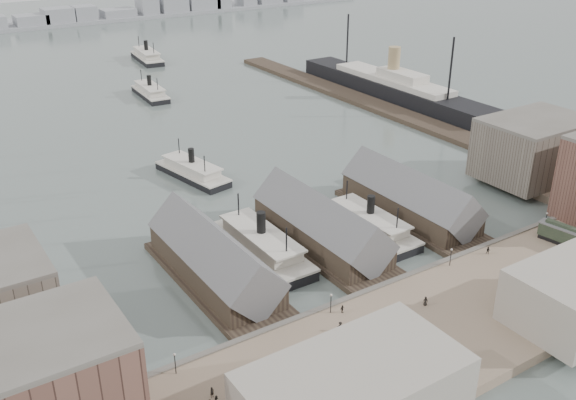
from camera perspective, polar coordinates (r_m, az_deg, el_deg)
ground at (r=130.54m, az=7.26°, el=-7.07°), size 900.00×900.00×0.00m
quay at (r=118.26m, az=13.59°, el=-10.84°), size 180.00×30.00×2.00m
seawall at (r=126.68m, az=8.81°, el=-7.65°), size 180.00×1.20×2.30m
east_wharf at (r=239.85m, az=7.89°, el=8.28°), size 10.00×180.00×1.60m
ferry_shed_west at (r=127.89m, az=-6.59°, el=-5.33°), size 14.00×42.00×12.60m
ferry_shed_center at (r=139.67m, az=2.94°, el=-2.41°), size 14.00×42.00×12.60m
ferry_shed_east at (r=154.96m, az=10.77°, el=0.04°), size 14.00×42.00×12.60m
warehouse_east_back at (r=182.13m, az=21.02°, el=4.27°), size 28.00×20.00×15.00m
lamp_post_far_w at (r=103.45m, az=-10.03°, el=-13.79°), size 0.44×0.44×3.92m
lamp_post_near_w at (r=115.40m, az=3.84°, el=-8.84°), size 0.44×0.44×3.92m
lamp_post_near_e at (r=133.17m, az=14.29°, el=-4.65°), size 0.44×0.44×3.92m
lamp_post_far_e at (r=154.76m, az=21.98°, el=-1.44°), size 0.44×0.44×3.92m
far_shore at (r=428.12m, az=-23.85°, el=14.24°), size 500.00×40.00×15.72m
ferry_docked_west at (r=136.92m, az=-2.37°, el=-4.00°), size 9.11×30.35×10.84m
ferry_docked_east at (r=147.26m, az=7.28°, el=-2.10°), size 8.21×27.35×9.77m
ferry_open_near at (r=177.24m, az=-8.50°, el=2.59°), size 12.27×26.38×9.07m
ferry_open_mid at (r=257.02m, az=-12.15°, el=9.40°), size 9.13×25.76×9.05m
ferry_open_far at (r=318.22m, az=-12.43°, el=12.38°), size 11.61×29.66×10.33m
ocean_steamer at (r=253.28m, az=9.28°, el=9.89°), size 13.34×97.45×19.49m
tram at (r=149.52m, az=23.30°, el=-2.93°), size 4.63×11.23×3.88m
horse_cart_center at (r=115.69m, az=10.10°, el=-10.29°), size 4.83×1.67×1.47m
horse_cart_right at (r=126.68m, az=20.28°, el=-8.21°), size 4.67×3.43×1.45m
pedestrian_0 at (r=99.81m, az=-6.77°, el=-16.60°), size 0.70×0.54×1.77m
pedestrian_1 at (r=98.47m, az=-6.35°, el=-17.28°), size 1.06×1.03×1.73m
pedestrian_2 at (r=112.20m, az=4.68°, el=-11.13°), size 1.28×1.23×1.75m
pedestrian_3 at (r=104.25m, az=10.37°, el=-14.78°), size 0.66×1.08×1.72m
pedestrian_4 at (r=120.68m, az=12.12°, el=-8.77°), size 1.06×0.98×1.81m
pedestrian_5 at (r=126.11m, az=18.40°, el=-8.05°), size 0.60×0.69×1.57m
pedestrian_6 at (r=140.38m, az=17.37°, el=-4.31°), size 1.01×1.04×1.70m
pedestrian_7 at (r=136.51m, az=22.48°, el=-6.04°), size 0.85×1.20×1.69m
pedestrian_8 at (r=152.23m, az=23.84°, el=-3.02°), size 0.72×1.05×1.66m
pedestrian_10 at (r=116.63m, az=4.85°, el=-9.62°), size 0.96×0.49×1.57m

